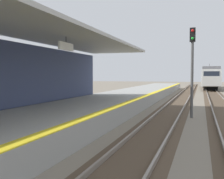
{
  "coord_description": "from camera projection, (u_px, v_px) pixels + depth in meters",
  "views": [
    {
      "loc": [
        3.82,
        0.53,
        2.48
      ],
      "look_at": [
        1.54,
        7.72,
        2.1
      ],
      "focal_mm": 45.26,
      "sensor_mm": 36.0,
      "label": 1
    }
  ],
  "objects": [
    {
      "name": "rail_signal_post",
      "position": [
        192.0,
        63.0,
        16.27
      ],
      "size": [
        0.32,
        0.34,
        5.2
      ],
      "color": "#4C4C4C",
      "rests_on": "ground"
    },
    {
      "name": "station_building_with_canopy",
      "position": [
        0.0,
        71.0,
        11.88
      ],
      "size": [
        4.85,
        24.0,
        4.43
      ],
      "color": "#4C4C4C",
      "rests_on": "ground"
    },
    {
      "name": "station_platform",
      "position": [
        89.0,
        109.0,
        16.74
      ],
      "size": [
        5.0,
        80.0,
        0.91
      ],
      "color": "#999993",
      "rests_on": "ground"
    },
    {
      "name": "track_pair_nearest_platform",
      "position": [
        171.0,
        111.0,
        19.24
      ],
      "size": [
        2.34,
        120.0,
        0.16
      ],
      "color": "#4C3D2D",
      "rests_on": "ground"
    },
    {
      "name": "approaching_train",
      "position": [
        210.0,
        77.0,
        51.41
      ],
      "size": [
        2.93,
        19.6,
        4.76
      ],
      "color": "silver",
      "rests_on": "ground"
    }
  ]
}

